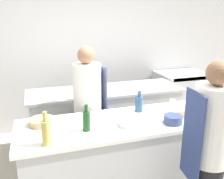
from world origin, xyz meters
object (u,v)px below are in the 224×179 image
object	(u,v)px
bowl_mixing_large	(129,122)
cup	(173,103)
bottle_olive_oil	(46,132)
bottle_vinegar	(139,103)
bottle_wine	(87,120)
oven_range	(180,97)
bowl_prep_small	(42,122)
chef_at_stove	(88,111)
chef_at_prep_near	(208,154)
bowl_ceramic_blue	(173,119)

from	to	relation	value
bowl_mixing_large	cup	world-z (taller)	cup
bottle_olive_oil	cup	xyz separation A→B (m)	(1.54, 0.52, -0.08)
bottle_olive_oil	bowl_mixing_large	bearing A→B (deg)	11.42
bottle_vinegar	bottle_wine	world-z (taller)	bottle_wine
oven_range	bowl_prep_small	distance (m)	3.11
bottle_wine	bowl_mixing_large	xyz separation A→B (m)	(0.44, -0.00, -0.07)
chef_at_stove	bottle_vinegar	distance (m)	0.69
chef_at_prep_near	bottle_vinegar	xyz separation A→B (m)	(-0.26, 0.91, 0.19)
oven_range	bottle_vinegar	size ratio (longest dim) A/B	3.88
chef_at_prep_near	cup	world-z (taller)	chef_at_prep_near
bottle_vinegar	bowl_ceramic_blue	size ratio (longest dim) A/B	1.28
chef_at_prep_near	bowl_mixing_large	bearing A→B (deg)	48.04
bottle_vinegar	bowl_mixing_large	size ratio (longest dim) A/B	0.98
chef_at_stove	bottle_wine	xyz separation A→B (m)	(-0.17, -0.73, 0.20)
chef_at_stove	bottle_wine	bearing A→B (deg)	-30.11
chef_at_stove	bottle_vinegar	bearing A→B (deg)	33.23
oven_range	cup	size ratio (longest dim) A/B	12.57
bottle_wine	cup	world-z (taller)	bottle_wine
bowl_prep_small	bowl_ceramic_blue	size ratio (longest dim) A/B	1.34
oven_range	bottle_olive_oil	size ratio (longest dim) A/B	3.14
chef_at_prep_near	cup	bearing A→B (deg)	-4.21
oven_range	bowl_mixing_large	world-z (taller)	bowl_mixing_large
bottle_vinegar	cup	bearing A→B (deg)	5.57
bowl_mixing_large	bowl_ceramic_blue	world-z (taller)	bowl_ceramic_blue
chef_at_prep_near	chef_at_stove	xyz separation A→B (m)	(-0.77, 1.33, -0.01)
bottle_wine	bowl_mixing_large	distance (m)	0.45
oven_range	chef_at_stove	size ratio (longest dim) A/B	0.58
oven_range	cup	world-z (taller)	cup
bowl_ceramic_blue	cup	bearing A→B (deg)	59.55
bowl_mixing_large	bowl_prep_small	distance (m)	0.89
bowl_mixing_large	bowl_prep_small	bearing A→B (deg)	161.92
bowl_mixing_large	chef_at_prep_near	bearing A→B (deg)	-50.00
chef_at_prep_near	bottle_vinegar	distance (m)	0.96
bottle_vinegar	cup	distance (m)	0.48
bowl_prep_small	chef_at_prep_near	bearing A→B (deg)	-32.95
oven_range	bottle_vinegar	xyz separation A→B (m)	(-1.56, -1.52, 0.55)
oven_range	bottle_vinegar	bearing A→B (deg)	-135.72
bottle_vinegar	bowl_mixing_large	xyz separation A→B (m)	(-0.24, -0.31, -0.07)
oven_range	bowl_mixing_large	distance (m)	2.61
bottle_olive_oil	bottle_wine	xyz separation A→B (m)	(0.39, 0.17, -0.02)
bowl_mixing_large	bowl_prep_small	size ratio (longest dim) A/B	0.96
bottle_olive_oil	cup	size ratio (longest dim) A/B	4.00
bowl_prep_small	bottle_wine	bearing A→B (deg)	-34.30
bottle_olive_oil	bowl_mixing_large	xyz separation A→B (m)	(0.83, 0.17, -0.09)
oven_range	bowl_prep_small	world-z (taller)	bowl_prep_small
bottle_vinegar	oven_range	bearing A→B (deg)	44.28
bowl_mixing_large	bowl_ceramic_blue	distance (m)	0.45
bowl_mixing_large	bowl_ceramic_blue	bearing A→B (deg)	-13.46
bottle_vinegar	bottle_wine	bearing A→B (deg)	-155.67
chef_at_prep_near	cup	distance (m)	0.98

